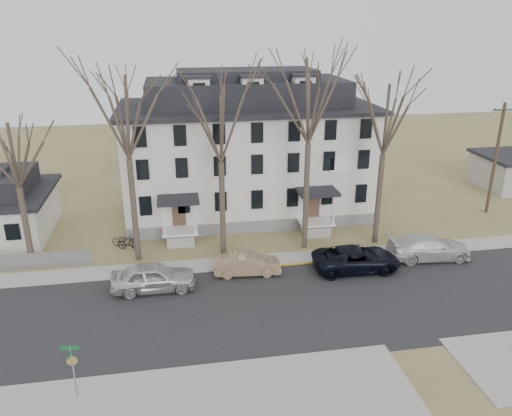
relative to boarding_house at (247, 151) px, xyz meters
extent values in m
plane|color=olive|center=(2.00, -17.95, -5.38)|extent=(120.00, 120.00, 0.00)
cube|color=#27272A|center=(2.00, -15.95, -5.38)|extent=(120.00, 10.00, 0.04)
cube|color=#A09F97|center=(2.00, -9.95, -5.38)|extent=(120.00, 2.00, 0.08)
cube|color=#A09F97|center=(-6.00, -22.95, -5.38)|extent=(20.00, 5.00, 0.08)
cube|color=gold|center=(7.00, -10.85, -5.38)|extent=(14.00, 0.25, 0.06)
cube|color=slate|center=(0.00, 0.05, -4.88)|extent=(20.00, 10.00, 1.00)
cube|color=silver|center=(0.00, 0.05, -0.38)|extent=(20.00, 10.00, 8.00)
cube|color=black|center=(0.00, 0.05, 3.72)|extent=(20.80, 10.80, 0.30)
cube|color=black|center=(0.00, 0.05, 4.87)|extent=(16.00, 7.00, 2.00)
cube|color=black|center=(0.00, 0.05, 6.27)|extent=(11.00, 4.50, 0.80)
cube|color=white|center=(-6.00, -5.91, -4.38)|extent=(2.60, 2.00, 0.16)
cube|color=white|center=(4.50, -5.91, -4.38)|extent=(2.60, 2.00, 0.16)
cube|color=white|center=(6.50, -5.03, -0.18)|extent=(1.60, 0.08, 1.20)
cylinder|color=#473B31|center=(-9.00, -8.15, -1.74)|extent=(0.40, 0.40, 7.28)
cylinder|color=#473B31|center=(-3.00, -8.15, -2.00)|extent=(0.40, 0.40, 6.76)
cylinder|color=#473B31|center=(3.00, -8.15, -1.48)|extent=(0.40, 0.40, 7.80)
cylinder|color=#473B31|center=(8.50, -8.15, -2.00)|extent=(0.40, 0.40, 6.76)
cylinder|color=#473B31|center=(-16.00, -8.15, -2.52)|extent=(0.40, 0.40, 5.72)
cylinder|color=#3D3023|center=(20.50, -3.95, -0.63)|extent=(0.28, 0.28, 9.50)
cube|color=#3D3023|center=(20.50, -3.95, 3.52)|extent=(2.00, 0.12, 0.12)
imported|color=silver|center=(-7.81, -12.67, -4.50)|extent=(5.16, 2.09, 1.76)
imported|color=#9F7D5F|center=(-1.81, -11.61, -4.66)|extent=(4.47, 1.85, 1.44)
imported|color=black|center=(5.46, -12.26, -4.57)|extent=(5.88, 2.83, 1.61)
imported|color=silver|center=(11.07, -11.46, -4.54)|extent=(5.96, 2.75, 1.69)
imported|color=black|center=(-10.07, -5.90, -4.88)|extent=(2.02, 1.18, 1.00)
imported|color=black|center=(-9.75, -6.50, -4.87)|extent=(1.75, 0.98, 1.01)
cylinder|color=gray|center=(-11.00, -21.69, -4.03)|extent=(0.07, 0.07, 2.70)
cube|color=#0C5926|center=(-11.00, -21.69, -2.73)|extent=(0.78, 0.03, 0.19)
cube|color=#0C5926|center=(-11.00, -21.69, -2.95)|extent=(0.03, 0.78, 0.19)
camera|label=1|loc=(-6.17, -40.54, 10.39)|focal=35.00mm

